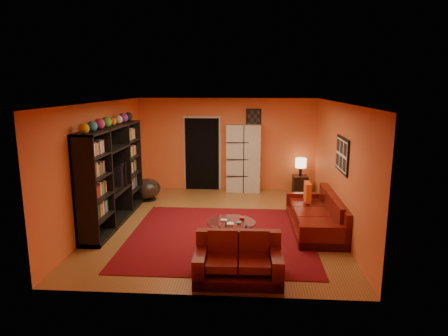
# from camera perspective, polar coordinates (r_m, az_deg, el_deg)

# --- Properties ---
(floor) EXTENTS (6.00, 6.00, 0.00)m
(floor) POSITION_cam_1_polar(r_m,az_deg,el_deg) (8.71, -0.83, -8.00)
(floor) COLOR brown
(floor) RESTS_ON ground
(ceiling) EXTENTS (6.00, 6.00, 0.00)m
(ceiling) POSITION_cam_1_polar(r_m,az_deg,el_deg) (8.21, -0.88, 9.34)
(ceiling) COLOR white
(ceiling) RESTS_ON wall_back
(wall_back) EXTENTS (6.00, 0.00, 6.00)m
(wall_back) POSITION_cam_1_polar(r_m,az_deg,el_deg) (11.31, 0.39, 3.38)
(wall_back) COLOR #DD6030
(wall_back) RESTS_ON floor
(wall_front) EXTENTS (6.00, 0.00, 6.00)m
(wall_front) POSITION_cam_1_polar(r_m,az_deg,el_deg) (5.47, -3.43, -5.75)
(wall_front) COLOR #DD6030
(wall_front) RESTS_ON floor
(wall_left) EXTENTS (0.00, 6.00, 6.00)m
(wall_left) POSITION_cam_1_polar(r_m,az_deg,el_deg) (8.92, -17.07, 0.60)
(wall_left) COLOR #DD6030
(wall_left) RESTS_ON floor
(wall_right) EXTENTS (0.00, 6.00, 6.00)m
(wall_right) POSITION_cam_1_polar(r_m,az_deg,el_deg) (8.53, 16.12, 0.17)
(wall_right) COLOR #DD6030
(wall_right) RESTS_ON floor
(rug) EXTENTS (3.60, 3.60, 0.01)m
(rug) POSITION_cam_1_polar(r_m,az_deg,el_deg) (8.05, -0.52, -9.66)
(rug) COLOR #50090F
(rug) RESTS_ON floor
(doorway) EXTENTS (0.95, 0.10, 2.04)m
(doorway) POSITION_cam_1_polar(r_m,az_deg,el_deg) (11.38, -3.14, 1.99)
(doorway) COLOR black
(doorway) RESTS_ON floor
(wall_art_right) EXTENTS (0.03, 1.00, 0.70)m
(wall_art_right) POSITION_cam_1_polar(r_m,az_deg,el_deg) (8.19, 16.54, 1.81)
(wall_art_right) COLOR black
(wall_art_right) RESTS_ON wall_right
(wall_art_back) EXTENTS (0.42, 0.03, 0.52)m
(wall_art_back) POSITION_cam_1_polar(r_m,az_deg,el_deg) (11.19, 4.26, 7.12)
(wall_art_back) COLOR black
(wall_art_back) RESTS_ON wall_back
(entertainment_unit) EXTENTS (0.45, 3.00, 2.10)m
(entertainment_unit) POSITION_cam_1_polar(r_m,az_deg,el_deg) (8.89, -15.62, -0.99)
(entertainment_unit) COLOR black
(entertainment_unit) RESTS_ON floor
(tv) EXTENTS (0.96, 0.13, 0.55)m
(tv) POSITION_cam_1_polar(r_m,az_deg,el_deg) (8.85, -15.39, -1.41)
(tv) COLOR black
(tv) RESTS_ON entertainment_unit
(sofa) EXTENTS (1.03, 2.44, 0.85)m
(sofa) POSITION_cam_1_polar(r_m,az_deg,el_deg) (8.60, 13.57, -6.62)
(sofa) COLOR #500C0A
(sofa) RESTS_ON rug
(loveseat) EXTENTS (1.36, 0.83, 0.85)m
(loveseat) POSITION_cam_1_polar(r_m,az_deg,el_deg) (6.34, 2.04, -13.03)
(loveseat) COLOR #500C0A
(loveseat) RESTS_ON rug
(throw_pillow) EXTENTS (0.12, 0.42, 0.42)m
(throw_pillow) POSITION_cam_1_polar(r_m,az_deg,el_deg) (9.04, 11.85, -3.35)
(throw_pillow) COLOR #E65519
(throw_pillow) RESTS_ON sofa
(coffee_table) EXTENTS (0.91, 0.91, 0.45)m
(coffee_table) POSITION_cam_1_polar(r_m,az_deg,el_deg) (7.47, 1.04, -8.05)
(coffee_table) COLOR silver
(coffee_table) RESTS_ON floor
(storage_cabinet) EXTENTS (0.97, 0.49, 1.89)m
(storage_cabinet) POSITION_cam_1_polar(r_m,az_deg,el_deg) (11.16, 2.84, 1.39)
(storage_cabinet) COLOR beige
(storage_cabinet) RESTS_ON floor
(bowl_chair) EXTENTS (0.70, 0.70, 0.57)m
(bowl_chair) POSITION_cam_1_polar(r_m,az_deg,el_deg) (10.59, -10.92, -2.91)
(bowl_chair) COLOR black
(bowl_chair) RESTS_ON floor
(side_table) EXTENTS (0.41, 0.41, 0.50)m
(side_table) POSITION_cam_1_polar(r_m,az_deg,el_deg) (11.23, 10.80, -2.36)
(side_table) COLOR black
(side_table) RESTS_ON floor
(table_lamp) EXTENTS (0.30, 0.30, 0.49)m
(table_lamp) POSITION_cam_1_polar(r_m,az_deg,el_deg) (11.10, 10.92, 0.64)
(table_lamp) COLOR black
(table_lamp) RESTS_ON side_table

